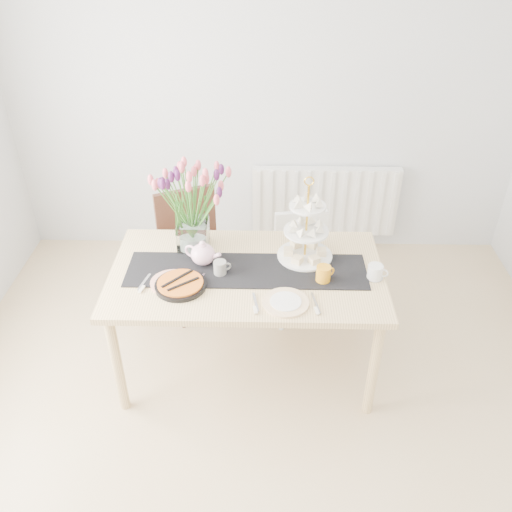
{
  "coord_description": "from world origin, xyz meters",
  "views": [
    {
      "loc": [
        0.01,
        -1.79,
        2.61
      ],
      "look_at": [
        -0.04,
        0.73,
        0.89
      ],
      "focal_mm": 38.0,
      "sensor_mm": 36.0,
      "label": 1
    }
  ],
  "objects_px": {
    "chair_brown": "(192,243)",
    "teapot": "(203,254)",
    "cake_stand": "(306,238)",
    "mug_orange": "(323,274)",
    "mug_grey": "(220,268)",
    "plate_right": "(286,302)",
    "dining_table": "(247,281)",
    "chair_white": "(302,258)",
    "cream_jug": "(375,272)",
    "tulip_vase": "(190,194)",
    "tart_tin": "(180,285)",
    "radiator": "(325,201)",
    "plate_left": "(171,282)"
  },
  "relations": [
    {
      "from": "plate_left",
      "to": "chair_white",
      "type": "bearing_deg",
      "value": 43.04
    },
    {
      "from": "radiator",
      "to": "dining_table",
      "type": "xyz_separation_m",
      "value": [
        -0.6,
        -1.41,
        0.22
      ]
    },
    {
      "from": "chair_brown",
      "to": "mug_grey",
      "type": "xyz_separation_m",
      "value": [
        0.26,
        -0.7,
        0.28
      ]
    },
    {
      "from": "chair_brown",
      "to": "cake_stand",
      "type": "relative_size",
      "value": 1.8
    },
    {
      "from": "cake_stand",
      "to": "plate_right",
      "type": "xyz_separation_m",
      "value": [
        -0.13,
        -0.44,
        -0.13
      ]
    },
    {
      "from": "mug_orange",
      "to": "mug_grey",
      "type": "bearing_deg",
      "value": 144.12
    },
    {
      "from": "mug_grey",
      "to": "plate_right",
      "type": "bearing_deg",
      "value": -57.33
    },
    {
      "from": "cake_stand",
      "to": "tart_tin",
      "type": "xyz_separation_m",
      "value": [
        -0.71,
        -0.31,
        -0.12
      ]
    },
    {
      "from": "radiator",
      "to": "teapot",
      "type": "distance_m",
      "value": 1.64
    },
    {
      "from": "dining_table",
      "to": "tulip_vase",
      "type": "height_order",
      "value": "tulip_vase"
    },
    {
      "from": "chair_brown",
      "to": "dining_table",
      "type": "bearing_deg",
      "value": -82.61
    },
    {
      "from": "cream_jug",
      "to": "plate_right",
      "type": "height_order",
      "value": "cream_jug"
    },
    {
      "from": "dining_table",
      "to": "chair_brown",
      "type": "relative_size",
      "value": 1.82
    },
    {
      "from": "tart_tin",
      "to": "plate_left",
      "type": "xyz_separation_m",
      "value": [
        -0.06,
        0.03,
        -0.01
      ]
    },
    {
      "from": "cream_jug",
      "to": "teapot",
      "type": "bearing_deg",
      "value": -167.42
    },
    {
      "from": "chair_white",
      "to": "mug_orange",
      "type": "bearing_deg",
      "value": -93.1
    },
    {
      "from": "tulip_vase",
      "to": "tart_tin",
      "type": "height_order",
      "value": "tulip_vase"
    },
    {
      "from": "teapot",
      "to": "radiator",
      "type": "bearing_deg",
      "value": 80.62
    },
    {
      "from": "chair_white",
      "to": "dining_table",
      "type": "bearing_deg",
      "value": -129.81
    },
    {
      "from": "chair_white",
      "to": "plate_right",
      "type": "relative_size",
      "value": 2.94
    },
    {
      "from": "tart_tin",
      "to": "mug_grey",
      "type": "bearing_deg",
      "value": 30.59
    },
    {
      "from": "tart_tin",
      "to": "mug_orange",
      "type": "relative_size",
      "value": 2.89
    },
    {
      "from": "cream_jug",
      "to": "mug_orange",
      "type": "distance_m",
      "value": 0.3
    },
    {
      "from": "radiator",
      "to": "plate_left",
      "type": "height_order",
      "value": "plate_left"
    },
    {
      "from": "dining_table",
      "to": "teapot",
      "type": "distance_m",
      "value": 0.3
    },
    {
      "from": "chair_brown",
      "to": "chair_white",
      "type": "distance_m",
      "value": 0.79
    },
    {
      "from": "tulip_vase",
      "to": "tart_tin",
      "type": "xyz_separation_m",
      "value": [
        -0.03,
        -0.41,
        -0.35
      ]
    },
    {
      "from": "cream_jug",
      "to": "mug_orange",
      "type": "height_order",
      "value": "mug_orange"
    },
    {
      "from": "cake_stand",
      "to": "mug_grey",
      "type": "bearing_deg",
      "value": -159.89
    },
    {
      "from": "tart_tin",
      "to": "mug_orange",
      "type": "distance_m",
      "value": 0.81
    },
    {
      "from": "radiator",
      "to": "chair_brown",
      "type": "bearing_deg",
      "value": -143.4
    },
    {
      "from": "chair_brown",
      "to": "cake_stand",
      "type": "bearing_deg",
      "value": -58.85
    },
    {
      "from": "dining_table",
      "to": "plate_right",
      "type": "bearing_deg",
      "value": -53.19
    },
    {
      "from": "mug_grey",
      "to": "chair_white",
      "type": "bearing_deg",
      "value": 28.55
    },
    {
      "from": "mug_orange",
      "to": "plate_right",
      "type": "distance_m",
      "value": 0.3
    },
    {
      "from": "plate_left",
      "to": "plate_right",
      "type": "distance_m",
      "value": 0.66
    },
    {
      "from": "cake_stand",
      "to": "cream_jug",
      "type": "distance_m",
      "value": 0.45
    },
    {
      "from": "cake_stand",
      "to": "mug_orange",
      "type": "xyz_separation_m",
      "value": [
        0.09,
        -0.24,
        -0.09
      ]
    },
    {
      "from": "chair_white",
      "to": "mug_grey",
      "type": "height_order",
      "value": "mug_grey"
    },
    {
      "from": "plate_left",
      "to": "plate_right",
      "type": "relative_size",
      "value": 0.95
    },
    {
      "from": "teapot",
      "to": "mug_orange",
      "type": "height_order",
      "value": "teapot"
    },
    {
      "from": "chair_brown",
      "to": "teapot",
      "type": "distance_m",
      "value": 0.69
    },
    {
      "from": "cake_stand",
      "to": "chair_white",
      "type": "bearing_deg",
      "value": 87.11
    },
    {
      "from": "dining_table",
      "to": "teapot",
      "type": "height_order",
      "value": "teapot"
    },
    {
      "from": "chair_brown",
      "to": "plate_right",
      "type": "height_order",
      "value": "chair_brown"
    },
    {
      "from": "plate_left",
      "to": "teapot",
      "type": "bearing_deg",
      "value": 49.54
    },
    {
      "from": "tart_tin",
      "to": "tulip_vase",
      "type": "bearing_deg",
      "value": 85.88
    },
    {
      "from": "radiator",
      "to": "cream_jug",
      "type": "distance_m",
      "value": 1.52
    },
    {
      "from": "cream_jug",
      "to": "tart_tin",
      "type": "xyz_separation_m",
      "value": [
        -1.1,
        -0.11,
        -0.03
      ]
    },
    {
      "from": "mug_grey",
      "to": "plate_left",
      "type": "bearing_deg",
      "value": 176.13
    }
  ]
}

